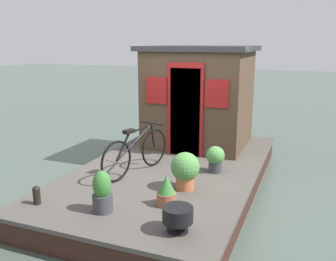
# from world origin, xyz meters

# --- Properties ---
(ground_plane) EXTENTS (60.00, 60.00, 0.00)m
(ground_plane) POSITION_xyz_m (0.00, 0.00, 0.00)
(ground_plane) COLOR #47564C
(houseboat_deck) EXTENTS (5.40, 3.01, 0.41)m
(houseboat_deck) POSITION_xyz_m (0.00, 0.00, 0.21)
(houseboat_deck) COLOR #4C4742
(houseboat_deck) RESTS_ON ground_plane
(houseboat_cabin) EXTENTS (1.98, 2.21, 2.09)m
(houseboat_cabin) POSITION_xyz_m (1.59, 0.00, 1.46)
(houseboat_cabin) COLOR #4C3828
(houseboat_cabin) RESTS_ON houseboat_deck
(bicycle) EXTENTS (1.59, 0.57, 0.81)m
(bicycle) POSITION_xyz_m (-0.56, 0.43, 0.78)
(bicycle) COLOR black
(bicycle) RESTS_ON houseboat_deck
(potted_plant_thyme) EXTENTS (0.27, 0.27, 0.43)m
(potted_plant_thyme) POSITION_xyz_m (-1.55, -0.52, 0.61)
(potted_plant_thyme) COLOR #935138
(potted_plant_thyme) RESTS_ON houseboat_deck
(potted_plant_basil) EXTENTS (0.27, 0.27, 0.56)m
(potted_plant_basil) POSITION_xyz_m (-2.04, 0.19, 0.67)
(potted_plant_basil) COLOR #38383D
(potted_plant_basil) RESTS_ON houseboat_deck
(potted_plant_succulent) EXTENTS (0.32, 0.32, 0.46)m
(potted_plant_succulent) POSITION_xyz_m (-0.03, -0.80, 0.66)
(potted_plant_succulent) COLOR #38383D
(potted_plant_succulent) RESTS_ON houseboat_deck
(potted_plant_ivy) EXTENTS (0.44, 0.44, 0.57)m
(potted_plant_ivy) POSITION_xyz_m (-0.92, -0.56, 0.72)
(potted_plant_ivy) COLOR #B2603D
(potted_plant_ivy) RESTS_ON houseboat_deck
(charcoal_grill) EXTENTS (0.37, 0.37, 0.31)m
(charcoal_grill) POSITION_xyz_m (-2.17, -0.91, 0.61)
(charcoal_grill) COLOR black
(charcoal_grill) RESTS_ON houseboat_deck
(mooring_bollard) EXTENTS (0.11, 0.11, 0.26)m
(mooring_bollard) POSITION_xyz_m (-2.18, 1.15, 0.55)
(mooring_bollard) COLOR black
(mooring_bollard) RESTS_ON houseboat_deck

